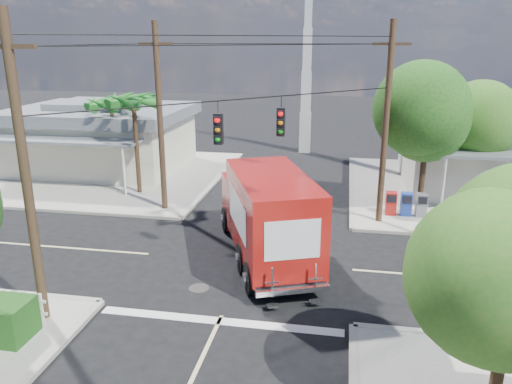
# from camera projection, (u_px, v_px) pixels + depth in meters

# --- Properties ---
(ground) EXTENTS (120.00, 120.00, 0.00)m
(ground) POSITION_uv_depth(u_px,v_px,m) (247.00, 262.00, 19.16)
(ground) COLOR black
(ground) RESTS_ON ground
(sidewalk_ne) EXTENTS (14.12, 14.12, 0.14)m
(sidewalk_ne) POSITION_uv_depth(u_px,v_px,m) (478.00, 193.00, 27.53)
(sidewalk_ne) COLOR #9E998F
(sidewalk_ne) RESTS_ON ground
(sidewalk_nw) EXTENTS (14.12, 14.12, 0.14)m
(sidewalk_nw) POSITION_uv_depth(u_px,v_px,m) (110.00, 175.00, 31.22)
(sidewalk_nw) COLOR #9E998F
(sidewalk_nw) RESTS_ON ground
(road_markings) EXTENTS (32.00, 32.00, 0.01)m
(road_markings) POSITION_uv_depth(u_px,v_px,m) (239.00, 279.00, 17.77)
(road_markings) COLOR beige
(road_markings) RESTS_ON ground
(building_ne) EXTENTS (11.80, 10.20, 4.50)m
(building_ne) POSITION_uv_depth(u_px,v_px,m) (510.00, 150.00, 27.62)
(building_ne) COLOR beige
(building_ne) RESTS_ON sidewalk_ne
(building_nw) EXTENTS (10.80, 10.20, 4.30)m
(building_nw) POSITION_uv_depth(u_px,v_px,m) (102.00, 136.00, 32.27)
(building_nw) COLOR beige
(building_nw) RESTS_ON sidewalk_nw
(radio_tower) EXTENTS (0.80, 0.80, 17.00)m
(radio_tower) POSITION_uv_depth(u_px,v_px,m) (307.00, 76.00, 36.24)
(radio_tower) COLOR silver
(radio_tower) RESTS_ON ground
(tree_ne_front) EXTENTS (4.21, 4.14, 6.66)m
(tree_ne_front) POSITION_uv_depth(u_px,v_px,m) (429.00, 117.00, 22.90)
(tree_ne_front) COLOR #422D1C
(tree_ne_front) RESTS_ON sidewalk_ne
(tree_ne_back) EXTENTS (3.77, 3.66, 5.82)m
(tree_ne_back) POSITION_uv_depth(u_px,v_px,m) (475.00, 124.00, 24.70)
(tree_ne_back) COLOR #422D1C
(tree_ne_back) RESTS_ON sidewalk_ne
(palm_nw_front) EXTENTS (3.01, 3.08, 5.59)m
(palm_nw_front) POSITION_uv_depth(u_px,v_px,m) (133.00, 102.00, 26.01)
(palm_nw_front) COLOR #422D1C
(palm_nw_front) RESTS_ON sidewalk_nw
(palm_nw_back) EXTENTS (3.01, 3.08, 5.19)m
(palm_nw_back) POSITION_uv_depth(u_px,v_px,m) (111.00, 105.00, 27.87)
(palm_nw_back) COLOR #422D1C
(palm_nw_back) RESTS_ON sidewalk_nw
(utility_poles) EXTENTS (12.00, 10.68, 9.00)m
(utility_poles) POSITION_uv_depth(u_px,v_px,m) (215.00, 133.00, 19.57)
(utility_poles) COLOR #473321
(utility_poles) RESTS_ON ground
(vending_boxes) EXTENTS (1.90, 0.50, 1.10)m
(vending_boxes) POSITION_uv_depth(u_px,v_px,m) (406.00, 204.00, 23.69)
(vending_boxes) COLOR maroon
(vending_boxes) RESTS_ON sidewalk_ne
(delivery_truck) EXTENTS (5.16, 8.42, 3.51)m
(delivery_truck) POSITION_uv_depth(u_px,v_px,m) (267.00, 214.00, 19.05)
(delivery_truck) COLOR black
(delivery_truck) RESTS_ON ground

